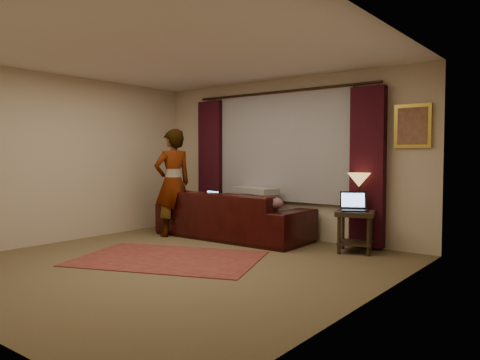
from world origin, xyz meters
name	(u,v)px	position (x,y,z in m)	size (l,w,h in m)	color
floor	(174,264)	(0.00, 0.00, -0.01)	(5.00, 5.00, 0.01)	brown
ceiling	(173,52)	(0.00, 0.00, 2.60)	(5.00, 5.00, 0.02)	silver
wall_back	(284,158)	(0.00, 2.50, 1.30)	(5.00, 0.02, 2.60)	beige
wall_left	(61,159)	(-2.50, 0.00, 1.30)	(0.02, 5.00, 2.60)	beige
wall_right	(368,161)	(2.50, 0.00, 1.30)	(0.02, 5.00, 2.60)	beige
sheer_curtain	(282,146)	(0.00, 2.44, 1.50)	(2.50, 0.05, 1.80)	#96969D
drape_left	(211,165)	(-1.50, 2.39, 1.18)	(0.50, 0.14, 2.30)	black
drape_right	(368,167)	(1.50, 2.39, 1.18)	(0.50, 0.14, 2.30)	black
curtain_rod	(280,92)	(0.00, 2.39, 2.38)	(0.04, 0.04, 3.40)	black
picture_frame	(413,126)	(2.10, 2.47, 1.75)	(0.50, 0.04, 0.60)	gold
sofa	(233,206)	(-0.58, 1.88, 0.52)	(2.60, 1.12, 1.05)	black
throw_blanket	(256,174)	(-0.36, 2.21, 1.05)	(0.84, 0.34, 0.10)	#A19E99
clothing_pile	(268,204)	(0.24, 1.70, 0.63)	(0.50, 0.39, 0.21)	#875563
laptop_sofa	(206,198)	(-0.99, 1.70, 0.65)	(0.34, 0.37, 0.24)	black
area_rug	(169,258)	(-0.27, 0.15, 0.01)	(2.33, 1.55, 0.01)	brown
end_table	(355,232)	(1.48, 2.04, 0.29)	(0.51, 0.51, 0.58)	black
tiffany_lamp	(359,191)	(1.45, 2.20, 0.84)	(0.32, 0.32, 0.52)	olive
laptop_table	(354,201)	(1.48, 2.00, 0.71)	(0.36, 0.40, 0.26)	black
person	(173,183)	(-1.49, 1.42, 0.89)	(0.52, 0.52, 1.79)	#A19E99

